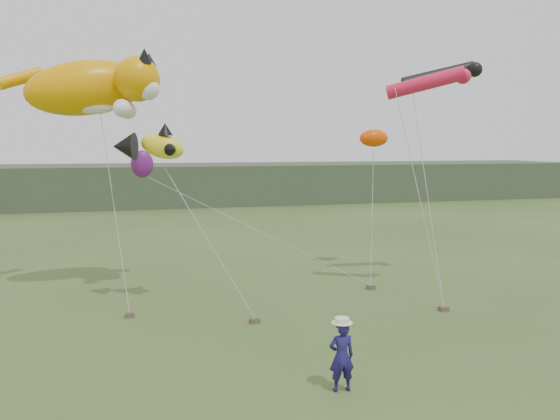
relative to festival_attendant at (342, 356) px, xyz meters
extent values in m
plane|color=#385123|center=(-0.24, 1.03, -0.88)|extent=(120.00, 120.00, 0.00)
cube|color=#2D3D28|center=(-0.24, 46.03, 1.12)|extent=(90.00, 12.00, 4.00)
imported|color=navy|center=(0.00, 0.00, 0.00)|extent=(0.65, 0.44, 1.76)
cube|color=brown|center=(-5.11, 7.32, -0.80)|extent=(0.32, 0.26, 0.17)
cube|color=brown|center=(-0.97, 5.62, -0.80)|extent=(0.32, 0.26, 0.17)
cube|color=brown|center=(5.99, 5.17, -0.80)|extent=(0.32, 0.26, 0.17)
cube|color=brown|center=(4.67, 8.66, -0.80)|extent=(0.32, 0.26, 0.17)
ellipsoid|color=orange|center=(-6.53, 11.24, 7.39)|extent=(5.18, 2.78, 2.81)
sphere|color=orange|center=(-4.59, 10.27, 7.68)|extent=(1.75, 1.75, 1.75)
cone|color=black|center=(-4.30, 9.78, 8.51)|extent=(0.54, 0.66, 0.66)
cone|color=black|center=(-4.10, 10.76, 8.51)|extent=(0.54, 0.63, 0.62)
sphere|color=white|center=(-4.20, 9.98, 7.30)|extent=(0.88, 0.88, 0.88)
ellipsoid|color=white|center=(-6.34, 10.95, 6.61)|extent=(1.71, 0.86, 0.54)
sphere|color=white|center=(-5.17, 9.69, 6.52)|extent=(0.68, 0.68, 0.68)
sphere|color=white|center=(-4.98, 11.05, 6.52)|extent=(0.68, 0.68, 0.68)
cylinder|color=orange|center=(-9.06, 12.02, 7.78)|extent=(1.81, 1.33, 1.06)
ellipsoid|color=yellow|center=(-3.78, 8.33, 5.09)|extent=(1.86, 1.14, 1.22)
cone|color=black|center=(-5.14, 8.67, 5.09)|extent=(1.04, 1.20, 1.02)
cone|color=black|center=(-3.67, 8.33, 5.71)|extent=(0.57, 0.57, 0.45)
cone|color=black|center=(-3.44, 7.76, 4.97)|extent=(0.60, 0.63, 0.45)
cone|color=black|center=(-3.44, 8.89, 4.97)|extent=(0.60, 0.63, 0.45)
cylinder|color=black|center=(7.92, 9.35, 8.08)|extent=(3.26, 1.09, 1.31)
sphere|color=black|center=(9.35, 8.84, 8.33)|extent=(0.63, 0.63, 0.63)
cylinder|color=#DF1842|center=(6.36, 7.67, 7.56)|extent=(2.91, 2.06, 1.23)
sphere|color=#DF1842|center=(7.72, 7.18, 7.80)|extent=(0.60, 0.60, 0.60)
ellipsoid|color=#F04701|center=(6.27, 12.19, 5.47)|extent=(1.41, 0.83, 0.83)
ellipsoid|color=#621770|center=(-4.47, 12.58, 4.32)|extent=(0.98, 0.65, 1.19)
camera|label=1|loc=(-4.71, -12.00, 5.13)|focal=35.00mm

